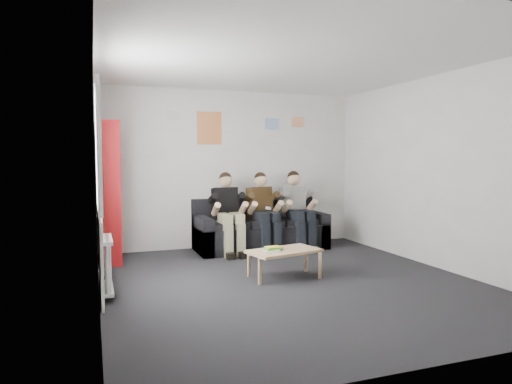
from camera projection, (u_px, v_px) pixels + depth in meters
room_shell at (290, 174)px, 5.59m from camera, size 5.00×5.00×5.00m
sofa at (260, 231)px, 7.75m from camera, size 2.19×0.90×0.85m
bookshelf at (109, 192)px, 6.78m from camera, size 0.31×0.93×2.07m
coffee_table at (284, 253)px, 5.86m from camera, size 0.91×0.50×0.36m
game_cases at (273, 249)px, 5.79m from camera, size 0.24×0.21×0.05m
person_left at (229, 213)px, 7.33m from camera, size 0.40×0.85×1.31m
person_middle at (264, 212)px, 7.54m from camera, size 0.39×0.84×1.30m
person_right at (298, 210)px, 7.74m from camera, size 0.40×0.86×1.32m
radiator at (108, 264)px, 5.13m from camera, size 0.10×0.64×0.60m
window at (99, 204)px, 5.06m from camera, size 0.05×1.30×2.36m
poster_large at (209, 128)px, 7.74m from camera, size 0.42×0.01×0.55m
poster_blue at (272, 124)px, 8.12m from camera, size 0.25×0.01×0.20m
poster_pink at (298, 122)px, 8.29m from camera, size 0.22×0.01×0.18m
poster_sign at (174, 115)px, 7.53m from camera, size 0.20×0.01×0.14m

